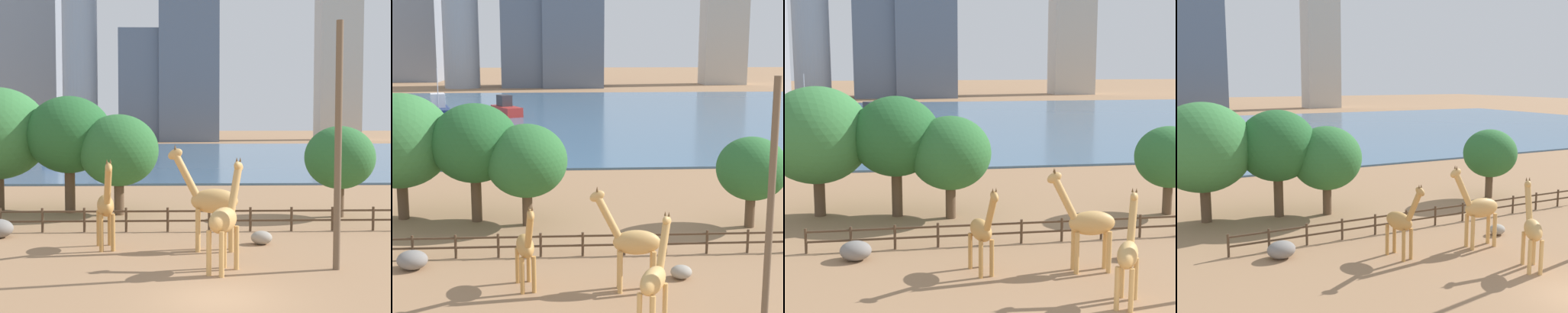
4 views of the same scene
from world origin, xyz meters
The scene contains 12 objects.
ground_plane centered at (0.00, 80.00, 0.00)m, with size 400.00×400.00×0.00m, color #9E7551.
harbor_water centered at (0.00, 77.00, 0.10)m, with size 180.00×86.00×0.20m, color #476B8C.
giraffe_tall centered at (0.46, 3.58, 2.08)m, with size 1.87×2.68×4.46m.
giraffe_companion centered at (-4.71, 7.80, 2.02)m, with size 1.15×2.91×4.27m.
giraffe_young centered at (0.09, 7.36, 2.30)m, with size 3.30×0.96×4.86m.
boulder_near_fence centered at (-10.49, 10.58, 0.48)m, with size 1.53×1.28×0.96m, color gray.
boulder_by_pole centered at (2.63, 8.65, 0.33)m, with size 1.03×0.87×0.65m, color gray.
enclosure_fence centered at (-0.35, 12.00, 0.76)m, with size 26.12×0.14×1.30m.
tree_left_large centered at (-5.07, 17.76, 4.04)m, with size 5.00×5.00×6.31m.
tree_center_broad centered at (8.53, 16.58, 3.63)m, with size 4.29×4.29×5.59m.
tree_right_tall centered at (-13.09, 19.56, 5.06)m, with size 6.65×6.65×8.07m.
tree_left_small centered at (-8.31, 18.76, 4.99)m, with size 5.48×5.48×7.48m.
Camera 4 is at (-17.30, -14.08, 9.42)m, focal length 45.00 mm.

